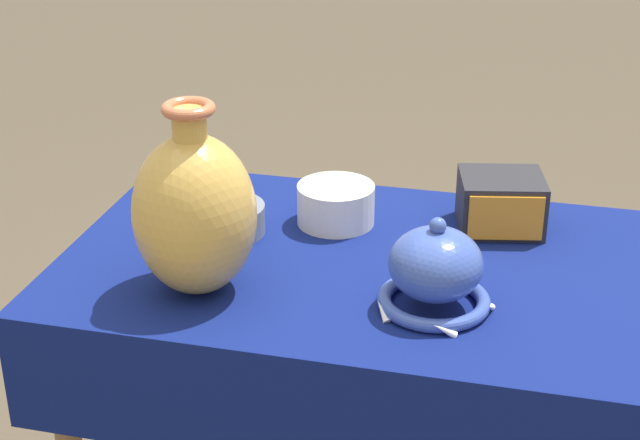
{
  "coord_description": "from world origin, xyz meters",
  "views": [
    {
      "loc": [
        0.29,
        -1.46,
        1.5
      ],
      "look_at": [
        -0.05,
        -0.11,
        0.85
      ],
      "focal_mm": 55.0,
      "sensor_mm": 36.0,
      "label": 1
    }
  ],
  "objects_px": {
    "pot_squat_slate": "(226,219)",
    "vase_dome_bell": "(435,272)",
    "mosaic_tile_box": "(501,203)",
    "vase_tall_bulbous": "(195,212)",
    "pot_squat_ivory": "(336,204)"
  },
  "relations": [
    {
      "from": "vase_tall_bulbous",
      "to": "vase_dome_bell",
      "type": "distance_m",
      "value": 0.38
    },
    {
      "from": "vase_tall_bulbous",
      "to": "pot_squat_slate",
      "type": "height_order",
      "value": "vase_tall_bulbous"
    },
    {
      "from": "vase_tall_bulbous",
      "to": "pot_squat_ivory",
      "type": "bearing_deg",
      "value": 61.92
    },
    {
      "from": "vase_dome_bell",
      "to": "mosaic_tile_box",
      "type": "height_order",
      "value": "vase_dome_bell"
    },
    {
      "from": "pot_squat_ivory",
      "to": "mosaic_tile_box",
      "type": "bearing_deg",
      "value": 9.61
    },
    {
      "from": "mosaic_tile_box",
      "to": "pot_squat_slate",
      "type": "distance_m",
      "value": 0.49
    },
    {
      "from": "pot_squat_slate",
      "to": "mosaic_tile_box",
      "type": "bearing_deg",
      "value": 15.86
    },
    {
      "from": "pot_squat_slate",
      "to": "pot_squat_ivory",
      "type": "bearing_deg",
      "value": 25.15
    },
    {
      "from": "vase_tall_bulbous",
      "to": "vase_dome_bell",
      "type": "relative_size",
      "value": 1.63
    },
    {
      "from": "vase_tall_bulbous",
      "to": "vase_dome_bell",
      "type": "height_order",
      "value": "vase_tall_bulbous"
    },
    {
      "from": "mosaic_tile_box",
      "to": "pot_squat_ivory",
      "type": "height_order",
      "value": "mosaic_tile_box"
    },
    {
      "from": "vase_dome_bell",
      "to": "mosaic_tile_box",
      "type": "relative_size",
      "value": 1.12
    },
    {
      "from": "pot_squat_slate",
      "to": "pot_squat_ivory",
      "type": "xyz_separation_m",
      "value": [
        0.18,
        0.09,
        0.01
      ]
    },
    {
      "from": "pot_squat_slate",
      "to": "vase_dome_bell",
      "type": "bearing_deg",
      "value": -23.99
    },
    {
      "from": "pot_squat_slate",
      "to": "vase_tall_bulbous",
      "type": "bearing_deg",
      "value": -83.5
    }
  ]
}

